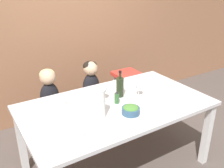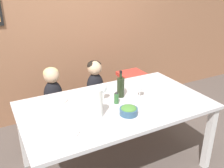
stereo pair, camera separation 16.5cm
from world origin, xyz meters
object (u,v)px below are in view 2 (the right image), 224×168
dinner_plate_front_left (66,131)px  wine_bottle (121,87)px  wine_glass_far (103,89)px  dinner_plate_back_left (56,100)px  dinner_plate_back_right (152,84)px  salad_bowl_large (129,110)px  chair_right_highchair (132,84)px  person_child_center (95,78)px  chair_far_center (96,104)px  chair_far_left (55,113)px  paper_towel_roll (97,103)px  person_child_left (52,86)px  wine_glass_near (140,86)px

dinner_plate_front_left → wine_bottle: bearing=26.8°
wine_glass_far → dinner_plate_back_left: 0.49m
dinner_plate_back_right → salad_bowl_large: bearing=-142.5°
chair_right_highchair → person_child_center: person_child_center is taller
chair_far_center → dinner_plate_front_left: size_ratio=1.96×
salad_bowl_large → dinner_plate_back_left: salad_bowl_large is taller
person_child_center → dinner_plate_back_left: person_child_center is taller
chair_right_highchair → salad_bowl_large: 1.23m
salad_bowl_large → dinner_plate_front_left: salad_bowl_large is taller
chair_far_left → paper_towel_roll: paper_towel_roll is taller
paper_towel_roll → dinner_plate_front_left: size_ratio=1.18×
dinner_plate_back_right → wine_bottle: bearing=-167.7°
chair_far_left → chair_far_center: (0.54, 0.00, 0.00)m
person_child_left → dinner_plate_back_right: bearing=-28.4°
chair_far_left → chair_right_highchair: size_ratio=0.63×
wine_glass_near → salad_bowl_large: size_ratio=1.07×
chair_far_left → wine_glass_near: wine_glass_near is taller
dinner_plate_front_left → dinner_plate_back_left: size_ratio=1.00×
wine_bottle → dinner_plate_back_left: (-0.61, 0.22, -0.10)m
wine_bottle → chair_far_center: bearing=89.9°
paper_towel_roll → dinner_plate_back_right: size_ratio=1.18×
chair_right_highchair → dinner_plate_back_right: 0.59m
paper_towel_roll → dinner_plate_front_left: (-0.32, -0.10, -0.13)m
person_child_left → wine_bottle: size_ratio=1.83×
person_child_left → chair_right_highchair: bearing=-0.1°
chair_far_center → salad_bowl_large: size_ratio=2.68×
chair_far_left → person_child_left: 0.36m
wine_glass_near → salad_bowl_large: wine_glass_near is taller
person_child_center → dinner_plate_back_right: bearing=-49.1°
chair_far_center → wine_bottle: bearing=-90.1°
chair_right_highchair → wine_glass_near: wine_glass_near is taller
person_child_center → chair_far_center: bearing=-90.0°
wine_glass_near → wine_glass_far: same height
dinner_plate_back_right → chair_far_center: bearing=131.0°
dinner_plate_back_right → dinner_plate_back_left: bearing=174.1°
wine_bottle → salad_bowl_large: bearing=-108.3°
person_child_left → dinner_plate_back_left: bearing=-100.1°
paper_towel_roll → chair_right_highchair: bearing=43.8°
wine_glass_near → person_child_center: bearing=102.4°
chair_far_left → wine_bottle: wine_bottle is taller
wine_glass_far → wine_bottle: bearing=-5.2°
person_child_left → dinner_plate_front_left: (-0.17, -1.00, 0.04)m
wine_bottle → wine_glass_far: 0.19m
chair_far_center → dinner_plate_back_right: (0.47, -0.54, 0.39)m
salad_bowl_large → dinner_plate_back_right: salad_bowl_large is taller
dinner_plate_front_left → wine_glass_far: bearing=35.8°
dinner_plate_back_left → chair_far_center: bearing=35.0°
chair_far_center → wine_glass_near: wine_glass_near is taller
chair_right_highchair → dinner_plate_front_left: dinner_plate_front_left is taller
chair_right_highchair → dinner_plate_front_left: bearing=-141.4°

